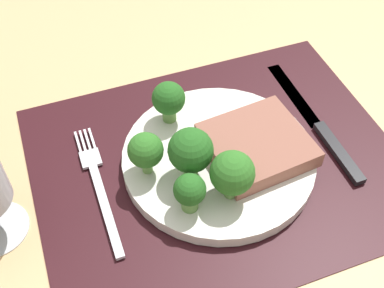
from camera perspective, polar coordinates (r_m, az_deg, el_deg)
The scene contains 11 objects.
ground_plane at distance 61.91cm, azimuth 2.97°, elevation -3.18°, with size 140.00×110.00×3.00cm, color tan.
placemat at distance 60.61cm, azimuth 3.03°, elevation -2.23°, with size 44.06×35.16×0.30cm, color black.
plate at distance 59.87cm, azimuth 3.07°, elevation -1.66°, with size 23.20×23.20×1.60cm, color silver.
steak at distance 59.18cm, azimuth 7.50°, elevation -0.08°, with size 11.42×10.74×2.21cm, color #8C5647.
broccoli_front_edge at distance 52.29cm, azimuth -0.27°, elevation -5.45°, with size 3.53×3.53×4.99cm.
broccoli_back_left at distance 55.16cm, azimuth -5.36°, elevation -0.78°, with size 4.10×4.10×5.67cm.
broccoli_center at distance 60.66cm, azimuth -2.71°, elevation 5.14°, with size 4.15×4.15×5.71cm.
broccoli_near_fork at distance 52.69cm, azimuth 4.66°, elevation -3.39°, with size 4.92×4.92×6.41cm.
broccoli_near_steak at distance 54.08cm, azimuth -0.16°, elevation -0.82°, with size 5.10×5.10×6.82cm.
fork at distance 58.99cm, azimuth -10.67°, elevation -4.76°, with size 2.40×19.20×0.50cm.
knife at distance 65.86cm, azimuth 14.54°, elevation 1.83°, with size 1.80×23.00×0.80cm.
Camera 1 is at (-16.05, -34.21, 47.54)cm, focal length 46.35 mm.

